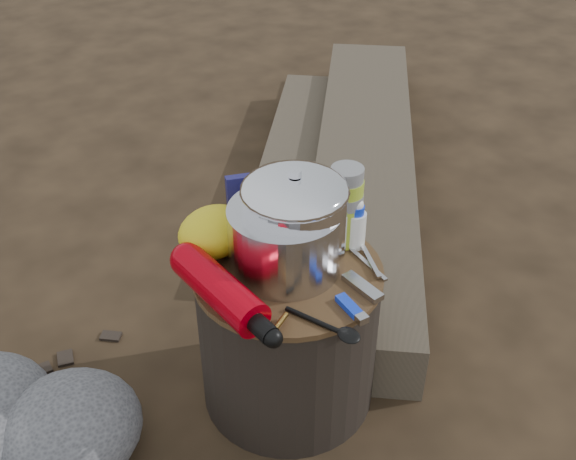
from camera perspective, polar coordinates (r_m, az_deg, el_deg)
ground at (r=1.74m, az=-0.00°, el=-12.98°), size 60.00×60.00×0.00m
stump at (r=1.60m, az=-0.00°, el=-8.54°), size 0.41×0.41×0.37m
log_main at (r=2.43m, az=6.29°, el=5.17°), size 1.58×1.59×0.16m
log_small at (r=2.49m, az=0.87°, el=5.53°), size 1.11×1.09×0.11m
foil_windscreen at (r=1.44m, az=-0.26°, el=-0.69°), size 0.24×0.24×0.15m
camping_pot at (r=1.43m, az=0.55°, el=0.79°), size 0.22×0.22×0.22m
fuel_bottle at (r=1.38m, az=-5.65°, el=-4.90°), size 0.08×0.32×0.08m
thermos at (r=1.51m, az=4.76°, el=1.98°), size 0.07×0.07×0.19m
travel_mug at (r=1.58m, az=0.71°, el=2.15°), size 0.08×0.08×0.12m
stuff_sack at (r=1.50m, az=-6.16°, el=-0.17°), size 0.16×0.13×0.11m
food_pouch at (r=1.56m, az=-2.95°, el=2.16°), size 0.11×0.07×0.14m
lighter at (r=1.38m, az=5.06°, el=-6.25°), size 0.04×0.09×0.02m
multitool at (r=1.43m, az=6.16°, el=-4.70°), size 0.03×0.10×0.01m
pot_grabber at (r=1.50m, az=6.61°, el=-2.74°), size 0.07×0.13×0.01m
spork at (r=1.35m, az=2.30°, el=-7.49°), size 0.08×0.16×0.01m
squeeze_bottle at (r=1.52m, az=5.60°, el=0.39°), size 0.05×0.05×0.11m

